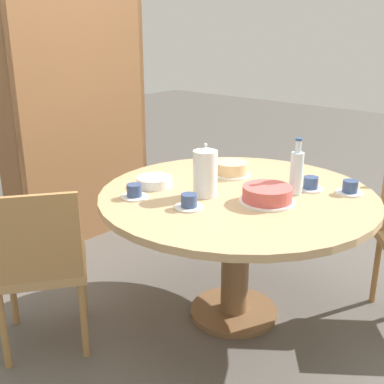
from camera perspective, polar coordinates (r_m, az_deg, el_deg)
The scene contains 13 objects.
ground_plane at distance 2.78m, azimuth 4.95°, elevation -14.12°, with size 14.00×14.00×0.00m, color #56514C.
dining_table at distance 2.50m, azimuth 5.33°, elevation -2.72°, with size 1.41×1.41×0.71m.
chair_b at distance 2.40m, azimuth -17.54°, elevation -8.06°, with size 0.59×0.59×0.85m.
bookshelf at distance 3.58m, azimuth -13.44°, elevation 8.75°, with size 1.10×0.28×1.90m.
coffee_pot at distance 2.37m, azimuth 1.57°, elevation 2.40°, with size 0.12×0.12×0.27m.
water_bottle at distance 2.45m, azimuth 12.28°, elevation 2.37°, with size 0.07×0.07×0.29m.
cake_main at distance 2.33m, azimuth 8.91°, elevation -0.33°, with size 0.27×0.27×0.08m.
cake_second at distance 2.73m, azimuth 4.70°, elevation 2.73°, with size 0.22×0.22×0.08m.
cup_a at distance 2.57m, azimuth 13.88°, elevation 0.88°, with size 0.14×0.14×0.07m.
cup_b at distance 2.24m, azimuth -0.35°, elevation -1.24°, with size 0.14×0.14×0.07m.
cup_c at distance 2.56m, azimuth 18.21°, elevation 0.43°, with size 0.14×0.14×0.07m.
cup_d at distance 2.39m, azimuth -6.84°, elevation -0.02°, with size 0.14×0.14×0.07m.
plate_stack at distance 2.55m, azimuth -4.48°, elevation 1.24°, with size 0.19×0.19×0.05m.
Camera 1 is at (-1.89, -1.36, 1.52)m, focal length 45.00 mm.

